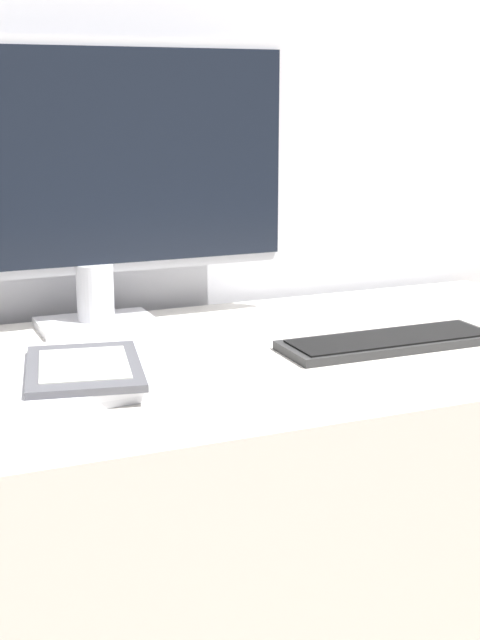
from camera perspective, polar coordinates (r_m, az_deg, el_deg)
name	(u,v)px	position (r m, az deg, el deg)	size (l,w,h in m)	color
desk	(198,594)	(1.34, -2.68, -17.10)	(1.31, 0.57, 0.70)	silver
monitor	(90,172)	(1.33, -9.58, 9.30)	(0.63, 0.11, 0.42)	silver
keyboard	(389,341)	(1.26, 9.52, -1.37)	(0.31, 0.10, 0.01)	#282828
laptop	(68,378)	(1.10, -10.97, -3.69)	(0.33, 0.24, 0.02)	silver
ereader	(84,368)	(1.09, -9.95, -3.02)	(0.17, 0.21, 0.01)	#4C4C51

